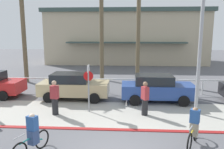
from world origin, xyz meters
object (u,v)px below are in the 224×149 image
Objects in this scene: palm_tree_2 at (138,1)px; stop_sign_bike_lane at (89,82)px; cyclist_teal_0 at (32,135)px; car_tan_1 at (73,86)px; car_blue_2 at (157,88)px; palm_tree_1 at (102,1)px; pedestrian_1 at (145,100)px; streetlight_curb at (203,32)px; cyclist_yellow_1 at (194,127)px; palm_tree_0 at (23,10)px; pedestrian_0 at (55,99)px.

stop_sign_bike_lane is at bearing -108.20° from palm_tree_2.
car_tan_1 is at bearing 90.78° from cyclist_teal_0.
car_tan_1 is at bearing 177.28° from car_blue_2.
palm_tree_2 is at bearing 7.80° from palm_tree_1.
pedestrian_1 is (4.35, -2.69, -0.04)m from car_tan_1.
streetlight_curb is 1.70× the size of car_tan_1.
palm_tree_2 is at bearing 97.38° from car_blue_2.
streetlight_curb reaches higher than cyclist_yellow_1.
cyclist_yellow_1 is at bearing -62.05° from pedestrian_1.
car_blue_2 is (-1.84, 2.20, -3.41)m from streetlight_curb.
palm_tree_0 is at bearing 136.37° from cyclist_yellow_1.
pedestrian_1 is (4.26, 4.11, 0.14)m from cyclist_teal_0.
car_blue_2 is (10.49, -5.19, -5.20)m from palm_tree_0.
palm_tree_0 is 12.81m from car_blue_2.
car_tan_1 is 2.93m from pedestrian_0.
stop_sign_bike_lane is at bearing -88.75° from palm_tree_1.
palm_tree_1 is 2.20× the size of car_blue_2.
car_blue_2 is at bearing -2.72° from car_tan_1.
palm_tree_0 is 6.62m from palm_tree_1.
car_tan_1 is (-1.38, 2.35, -0.81)m from stop_sign_bike_lane.
car_blue_2 is (0.90, -6.96, -6.04)m from palm_tree_2.
streetlight_curb is at bearing -30.93° from palm_tree_0.
pedestrian_1 is at bearing -70.57° from palm_tree_1.
pedestrian_0 is at bearing -154.41° from car_blue_2.
palm_tree_2 is 2.18× the size of car_tan_1.
palm_tree_0 is 0.83× the size of palm_tree_1.
car_blue_2 is at bearing 25.59° from pedestrian_0.
pedestrian_0 is at bearing -99.25° from palm_tree_1.
cyclist_yellow_1 is at bearing -36.50° from stop_sign_bike_lane.
stop_sign_bike_lane is 6.28m from streetlight_curb.
stop_sign_bike_lane reaches higher than car_blue_2.
cyclist_teal_0 is 0.96× the size of pedestrian_1.
palm_tree_0 is at bearing -168.23° from palm_tree_1.
car_blue_2 is at bearing -26.31° from palm_tree_0.
pedestrian_0 is 1.02× the size of pedestrian_1.
car_blue_2 reaches higher than cyclist_yellow_1.
stop_sign_bike_lane is at bearing 143.50° from cyclist_yellow_1.
stop_sign_bike_lane is at bearing -47.78° from palm_tree_0.
pedestrian_1 is (3.16, -8.97, -6.11)m from palm_tree_1.
pedestrian_1 reaches higher than car_blue_2.
streetlight_curb is at bearing -73.34° from palm_tree_2.
car_tan_1 reaches higher than cyclist_teal_0.
car_blue_2 is at bearing 129.89° from streetlight_curb.
palm_tree_1 is 3.20m from palm_tree_2.
palm_tree_2 is 14.02m from cyclist_yellow_1.
streetlight_curb is (5.72, -0.10, 2.60)m from stop_sign_bike_lane.
palm_tree_0 is 10.64m from pedestrian_0.
pedestrian_0 is (4.93, -7.85, -5.22)m from palm_tree_0.
palm_tree_1 reaches higher than streetlight_curb.
palm_tree_0 is at bearing 136.67° from car_tan_1.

